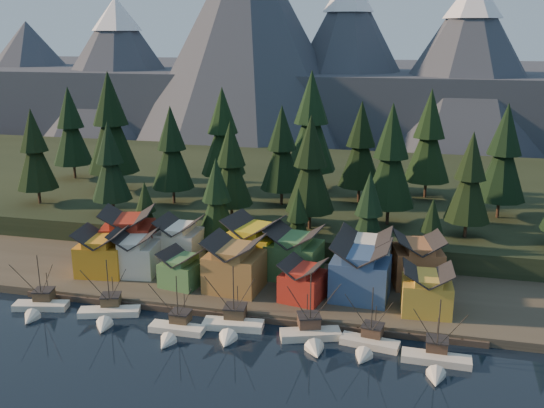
% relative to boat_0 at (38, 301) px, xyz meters
% --- Properties ---
extents(ground, '(500.00, 500.00, 0.00)m').
position_rel_boat_0_xyz_m(ground, '(34.49, -9.70, -2.04)').
color(ground, black).
rests_on(ground, ground).
extents(shore_strip, '(400.00, 50.00, 1.50)m').
position_rel_boat_0_xyz_m(shore_strip, '(34.49, 30.30, -1.29)').
color(shore_strip, '#373228').
rests_on(shore_strip, ground).
extents(hillside, '(420.00, 100.00, 6.00)m').
position_rel_boat_0_xyz_m(hillside, '(34.49, 80.30, 0.96)').
color(hillside, black).
rests_on(hillside, ground).
extents(dock, '(80.00, 4.00, 1.00)m').
position_rel_boat_0_xyz_m(dock, '(34.49, 6.80, -1.54)').
color(dock, '#473B33').
rests_on(dock, ground).
extents(mountain_ridge, '(560.00, 190.00, 90.00)m').
position_rel_boat_0_xyz_m(mountain_ridge, '(30.29, 203.89, 24.01)').
color(mountain_ridge, '#434A56').
rests_on(mountain_ridge, ground).
extents(boat_0, '(9.88, 10.40, 10.85)m').
position_rel_boat_0_xyz_m(boat_0, '(0.00, 0.00, 0.00)').
color(boat_0, beige).
rests_on(boat_0, ground).
extents(boat_1, '(10.86, 11.32, 10.91)m').
position_rel_boat_0_xyz_m(boat_1, '(12.90, 0.57, -0.08)').
color(boat_1, silver).
rests_on(boat_1, ground).
extents(boat_2, '(9.16, 9.99, 10.49)m').
position_rel_boat_0_xyz_m(boat_2, '(26.10, -2.23, -0.07)').
color(boat_2, silver).
rests_on(boat_2, ground).
extents(boat_3, '(10.32, 11.08, 11.76)m').
position_rel_boat_0_xyz_m(boat_3, '(34.64, 0.99, 0.19)').
color(boat_3, white).
rests_on(boat_3, ground).
extents(boat_4, '(10.27, 10.83, 11.93)m').
position_rel_boat_0_xyz_m(boat_4, '(47.72, 0.80, 0.28)').
color(boat_4, beige).
rests_on(boat_4, ground).
extents(boat_5, '(9.51, 10.11, 10.62)m').
position_rel_boat_0_xyz_m(boat_5, '(56.53, 0.46, -0.03)').
color(boat_5, beige).
rests_on(boat_5, ground).
extents(boat_6, '(10.29, 11.17, 10.84)m').
position_rel_boat_0_xyz_m(boat_6, '(66.51, -2.21, -0.08)').
color(boat_6, beige).
rests_on(boat_6, ground).
extents(house_front_0, '(9.73, 9.30, 8.82)m').
position_rel_boat_0_xyz_m(house_front_0, '(4.23, 15.21, 4.09)').
color(house_front_0, orange).
rests_on(house_front_0, shore_strip).
extents(house_front_1, '(9.22, 8.93, 8.58)m').
position_rel_boat_0_xyz_m(house_front_1, '(10.39, 16.50, 3.96)').
color(house_front_1, beige).
rests_on(house_front_1, shore_strip).
extents(house_front_2, '(7.97, 8.01, 6.64)m').
position_rel_boat_0_xyz_m(house_front_2, '(21.23, 13.35, 2.95)').
color(house_front_2, '#41723E').
rests_on(house_front_2, shore_strip).
extents(house_front_3, '(10.30, 9.89, 9.78)m').
position_rel_boat_0_xyz_m(house_front_3, '(31.18, 13.99, 4.59)').
color(house_front_3, olive).
rests_on(house_front_3, shore_strip).
extents(house_front_4, '(8.22, 8.65, 7.06)m').
position_rel_boat_0_xyz_m(house_front_4, '(44.01, 12.59, 3.16)').
color(house_front_4, '#A12419').
rests_on(house_front_4, shore_strip).
extents(house_front_5, '(10.30, 9.46, 10.29)m').
position_rel_boat_0_xyz_m(house_front_5, '(53.65, 15.45, 4.86)').
color(house_front_5, '#324D77').
rests_on(house_front_5, shore_strip).
extents(house_front_6, '(8.46, 8.05, 8.00)m').
position_rel_boat_0_xyz_m(house_front_6, '(64.90, 12.56, 3.66)').
color(house_front_6, gold).
rests_on(house_front_6, shore_strip).
extents(house_back_0, '(11.91, 11.63, 10.70)m').
position_rel_boat_0_xyz_m(house_back_0, '(5.94, 22.94, 5.08)').
color(house_back_0, maroon).
rests_on(house_back_0, shore_strip).
extents(house_back_1, '(8.32, 8.43, 9.19)m').
position_rel_boat_0_xyz_m(house_back_1, '(16.51, 24.29, 4.28)').
color(house_back_1, silver).
rests_on(house_back_1, shore_strip).
extents(house_back_2, '(11.71, 11.09, 10.57)m').
position_rel_boat_0_xyz_m(house_back_2, '(31.98, 24.05, 5.01)').
color(house_back_2, gold).
rests_on(house_back_2, shore_strip).
extents(house_back_3, '(10.69, 9.77, 9.84)m').
position_rel_boat_0_xyz_m(house_back_3, '(40.51, 22.08, 4.63)').
color(house_back_3, '#3B6E3B').
rests_on(house_back_3, shore_strip).
extents(house_back_4, '(9.39, 9.02, 10.16)m').
position_rel_boat_0_xyz_m(house_back_4, '(53.73, 22.26, 4.79)').
color(house_back_4, silver).
rests_on(house_back_4, shore_strip).
extents(house_back_5, '(10.07, 10.15, 9.61)m').
position_rel_boat_0_xyz_m(house_back_5, '(63.19, 23.91, 4.50)').
color(house_back_5, '#945B34').
rests_on(house_back_5, shore_strip).
extents(tree_hill_0, '(9.99, 9.99, 23.27)m').
position_rel_boat_0_xyz_m(tree_hill_0, '(-27.51, 42.30, 16.68)').
color(tree_hill_0, '#332319').
rests_on(tree_hill_0, hillside).
extents(tree_hill_1, '(13.39, 13.39, 31.18)m').
position_rel_boat_0_xyz_m(tree_hill_1, '(-15.51, 58.30, 21.01)').
color(tree_hill_1, '#332319').
rests_on(tree_hill_1, hillside).
extents(tree_hill_2, '(9.24, 9.24, 21.53)m').
position_rel_boat_0_xyz_m(tree_hill_2, '(-5.51, 38.30, 15.72)').
color(tree_hill_2, '#332319').
rests_on(tree_hill_2, hillside).
extents(tree_hill_3, '(10.27, 10.27, 23.92)m').
position_rel_boat_0_xyz_m(tree_hill_3, '(4.49, 50.30, 17.03)').
color(tree_hill_3, '#332319').
rests_on(tree_hill_3, hillside).
extents(tree_hill_4, '(11.68, 11.68, 27.22)m').
position_rel_boat_0_xyz_m(tree_hill_4, '(12.49, 65.30, 18.84)').
color(tree_hill_4, '#332319').
rests_on(tree_hill_4, hillside).
extents(tree_hill_5, '(9.57, 9.57, 22.31)m').
position_rel_boat_0_xyz_m(tree_hill_5, '(22.49, 40.30, 16.15)').
color(tree_hill_5, '#332319').
rests_on(tree_hill_5, hillside).
extents(tree_hill_6, '(10.38, 10.38, 24.18)m').
position_rel_boat_0_xyz_m(tree_hill_6, '(30.49, 55.30, 17.17)').
color(tree_hill_6, '#332319').
rests_on(tree_hill_6, hillside).
extents(tree_hill_7, '(10.49, 10.49, 24.43)m').
position_rel_boat_0_xyz_m(tree_hill_7, '(40.49, 38.30, 17.31)').
color(tree_hill_7, '#332319').
rests_on(tree_hill_7, hillside).
extents(tree_hill_8, '(10.70, 10.70, 24.92)m').
position_rel_boat_0_xyz_m(tree_hill_8, '(48.49, 62.30, 17.58)').
color(tree_hill_8, '#332319').
rests_on(tree_hill_8, hillside).
extents(tree_hill_9, '(11.39, 11.39, 26.54)m').
position_rel_boat_0_xyz_m(tree_hill_9, '(56.49, 45.30, 18.47)').
color(tree_hill_9, '#332319').
rests_on(tree_hill_9, hillside).
extents(tree_hill_10, '(11.77, 11.77, 27.42)m').
position_rel_boat_0_xyz_m(tree_hill_10, '(64.49, 70.30, 18.95)').
color(tree_hill_10, '#332319').
rests_on(tree_hill_10, hillside).
extents(tree_hill_11, '(9.39, 9.39, 21.88)m').
position_rel_boat_0_xyz_m(tree_hill_11, '(72.49, 40.30, 15.92)').
color(tree_hill_11, '#332319').
rests_on(tree_hill_11, hillside).
extents(tree_hill_12, '(11.14, 11.14, 25.95)m').
position_rel_boat_0_xyz_m(tree_hill_12, '(80.49, 56.30, 18.14)').
color(tree_hill_12, '#332319').
rests_on(tree_hill_12, hillside).
extents(tree_hill_15, '(13.45, 13.45, 31.33)m').
position_rel_boat_0_xyz_m(tree_hill_15, '(34.49, 72.30, 21.09)').
color(tree_hill_15, '#332319').
rests_on(tree_hill_15, hillside).
extents(tree_hill_16, '(11.22, 11.22, 26.15)m').
position_rel_boat_0_xyz_m(tree_hill_16, '(-33.51, 68.30, 18.25)').
color(tree_hill_16, '#332319').
rests_on(tree_hill_16, hillside).
extents(tree_shore_0, '(6.35, 6.35, 14.80)m').
position_rel_boat_0_xyz_m(tree_shore_0, '(6.49, 30.30, 7.54)').
color(tree_shore_0, '#332319').
rests_on(tree_shore_0, shore_strip).
extents(tree_shore_1, '(8.89, 8.89, 20.71)m').
position_rel_boat_0_xyz_m(tree_shore_1, '(22.49, 30.30, 10.77)').
color(tree_shore_1, '#332319').
rests_on(tree_shore_1, shore_strip).
extents(tree_shore_2, '(6.63, 6.63, 15.45)m').
position_rel_boat_0_xyz_m(tree_shore_2, '(39.49, 30.30, 7.89)').
color(tree_shore_2, '#332319').
rests_on(tree_shore_2, shore_strip).
extents(tree_shore_3, '(8.40, 8.40, 19.57)m').
position_rel_boat_0_xyz_m(tree_shore_3, '(53.49, 30.30, 10.15)').
color(tree_shore_3, '#332319').
rests_on(tree_shore_3, shore_strip).
extents(tree_shore_4, '(6.46, 6.46, 15.05)m').
position_rel_boat_0_xyz_m(tree_shore_4, '(65.49, 30.30, 7.67)').
color(tree_shore_4, '#332319').
rests_on(tree_shore_4, shore_strip).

